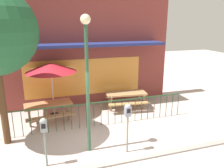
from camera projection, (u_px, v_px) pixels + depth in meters
name	position (u px, v px, depth m)	size (l,w,h in m)	color
ground	(110.00, 149.00, 7.00)	(40.00, 40.00, 0.00)	#B6A29C
pub_storefront	(83.00, 51.00, 10.27)	(8.37, 1.52, 5.12)	#551C11
patio_fence_front	(97.00, 110.00, 8.35)	(7.05, 0.04, 0.97)	#254E2B
picnic_table_left	(49.00, 107.00, 8.72)	(1.94, 1.55, 0.79)	#A36E43
picnic_table_right	(126.00, 96.00, 10.05)	(1.95, 1.57, 0.79)	#A6774C
patio_umbrella	(51.00, 68.00, 8.96)	(2.04, 2.04, 2.28)	black
parking_meter_near	(128.00, 115.00, 6.50)	(0.18, 0.17, 1.58)	gray
parking_meter_far	(44.00, 130.00, 5.87)	(0.18, 0.17, 1.44)	slate
street_lamp	(87.00, 67.00, 6.20)	(0.28, 0.28, 4.06)	#2B5036
curb_edge	(118.00, 163.00, 6.30)	(11.71, 0.20, 0.11)	gray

